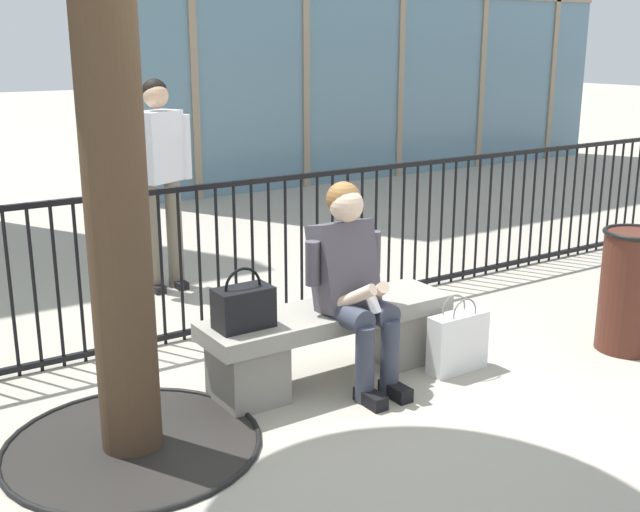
{
  "coord_description": "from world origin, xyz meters",
  "views": [
    {
      "loc": [
        -2.5,
        -3.69,
        1.99
      ],
      "look_at": [
        0.0,
        0.1,
        0.75
      ],
      "focal_mm": 44.2,
      "sensor_mm": 36.0,
      "label": 1
    }
  ],
  "objects_px": {
    "handbag_on_bench": "(244,307)",
    "bystander_at_railing": "(160,169)",
    "stone_bench": "(329,336)",
    "shopping_bag": "(458,341)",
    "seated_person_with_phone": "(353,279)",
    "trash_can": "(631,289)"
  },
  "relations": [
    {
      "from": "seated_person_with_phone",
      "to": "shopping_bag",
      "type": "relative_size",
      "value": 2.5
    },
    {
      "from": "seated_person_with_phone",
      "to": "bystander_at_railing",
      "type": "xyz_separation_m",
      "value": [
        -0.2,
        2.38,
        0.35
      ]
    },
    {
      "from": "seated_person_with_phone",
      "to": "handbag_on_bench",
      "type": "relative_size",
      "value": 3.48
    },
    {
      "from": "stone_bench",
      "to": "handbag_on_bench",
      "type": "relative_size",
      "value": 4.6
    },
    {
      "from": "bystander_at_railing",
      "to": "trash_can",
      "type": "height_order",
      "value": "bystander_at_railing"
    },
    {
      "from": "shopping_bag",
      "to": "bystander_at_railing",
      "type": "bearing_deg",
      "value": 108.14
    },
    {
      "from": "stone_bench",
      "to": "handbag_on_bench",
      "type": "xyz_separation_m",
      "value": [
        -0.58,
        -0.01,
        0.3
      ]
    },
    {
      "from": "seated_person_with_phone",
      "to": "shopping_bag",
      "type": "bearing_deg",
      "value": -18.44
    },
    {
      "from": "seated_person_with_phone",
      "to": "handbag_on_bench",
      "type": "height_order",
      "value": "seated_person_with_phone"
    },
    {
      "from": "shopping_bag",
      "to": "trash_can",
      "type": "xyz_separation_m",
      "value": [
        1.19,
        -0.36,
        0.22
      ]
    },
    {
      "from": "stone_bench",
      "to": "bystander_at_railing",
      "type": "bearing_deg",
      "value": 93.09
    },
    {
      "from": "seated_person_with_phone",
      "to": "bystander_at_railing",
      "type": "relative_size",
      "value": 0.71
    },
    {
      "from": "stone_bench",
      "to": "trash_can",
      "type": "relative_size",
      "value": 1.96
    },
    {
      "from": "seated_person_with_phone",
      "to": "trash_can",
      "type": "height_order",
      "value": "seated_person_with_phone"
    },
    {
      "from": "bystander_at_railing",
      "to": "stone_bench",
      "type": "bearing_deg",
      "value": -86.91
    },
    {
      "from": "seated_person_with_phone",
      "to": "trash_can",
      "type": "distance_m",
      "value": 1.94
    },
    {
      "from": "bystander_at_railing",
      "to": "trash_can",
      "type": "relative_size",
      "value": 2.1
    },
    {
      "from": "handbag_on_bench",
      "to": "bystander_at_railing",
      "type": "xyz_separation_m",
      "value": [
        0.46,
        2.26,
        0.43
      ]
    },
    {
      "from": "shopping_bag",
      "to": "seated_person_with_phone",
      "type": "bearing_deg",
      "value": 161.56
    },
    {
      "from": "stone_bench",
      "to": "trash_can",
      "type": "height_order",
      "value": "trash_can"
    },
    {
      "from": "stone_bench",
      "to": "shopping_bag",
      "type": "height_order",
      "value": "shopping_bag"
    },
    {
      "from": "stone_bench",
      "to": "seated_person_with_phone",
      "type": "bearing_deg",
      "value": -59.29
    }
  ]
}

